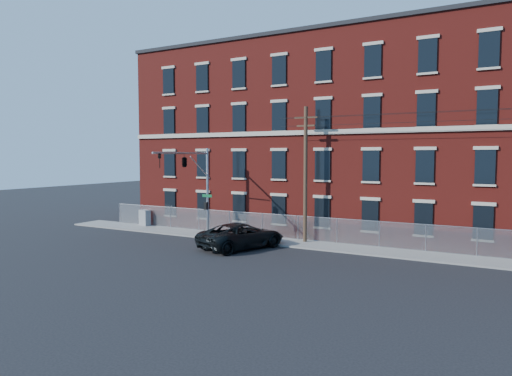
{
  "coord_description": "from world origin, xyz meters",
  "views": [
    {
      "loc": [
        14.95,
        -25.9,
        6.5
      ],
      "look_at": [
        -1.3,
        4.0,
        4.12
      ],
      "focal_mm": 32.17,
      "sensor_mm": 36.0,
      "label": 1
    }
  ],
  "objects": [
    {
      "name": "ground",
      "position": [
        0.0,
        0.0,
        0.0
      ],
      "size": [
        140.0,
        140.0,
        0.0
      ],
      "primitive_type": "plane",
      "color": "black",
      "rests_on": "ground"
    },
    {
      "name": "sidewalk",
      "position": [
        12.0,
        5.0,
        0.06
      ],
      "size": [
        65.0,
        3.0,
        0.12
      ],
      "primitive_type": "cube",
      "color": "gray",
      "rests_on": "ground"
    },
    {
      "name": "mill_building",
      "position": [
        12.0,
        13.93,
        8.15
      ],
      "size": [
        55.3,
        14.32,
        16.3
      ],
      "color": "maroon",
      "rests_on": "ground"
    },
    {
      "name": "chain_link_fence",
      "position": [
        12.0,
        6.3,
        1.06
      ],
      "size": [
        59.06,
        0.06,
        1.85
      ],
      "color": "#A5A8AD",
      "rests_on": "ground"
    },
    {
      "name": "traffic_signal_mast",
      "position": [
        -6.0,
        2.18,
        5.39
      ],
      "size": [
        0.9,
        6.75,
        7.0
      ],
      "color": "#9EA0A5",
      "rests_on": "ground"
    },
    {
      "name": "utility_pole_near",
      "position": [
        2.0,
        5.6,
        5.34
      ],
      "size": [
        1.8,
        0.28,
        10.0
      ],
      "color": "#4B3725",
      "rests_on": "ground"
    },
    {
      "name": "pickup_truck",
      "position": [
        -1.21,
        1.71,
        0.89
      ],
      "size": [
        5.11,
        7.07,
        1.79
      ],
      "primitive_type": "imported",
      "rotation": [
        0.0,
        0.0,
        2.77
      ],
      "color": "black",
      "rests_on": "ground"
    },
    {
      "name": "utility_cabinet",
      "position": [
        -14.05,
        6.0,
        0.83
      ],
      "size": [
        1.25,
        0.86,
        1.43
      ],
      "primitive_type": "cube",
      "rotation": [
        0.0,
        0.0,
        -0.27
      ],
      "color": "gray",
      "rests_on": "sidewalk"
    }
  ]
}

